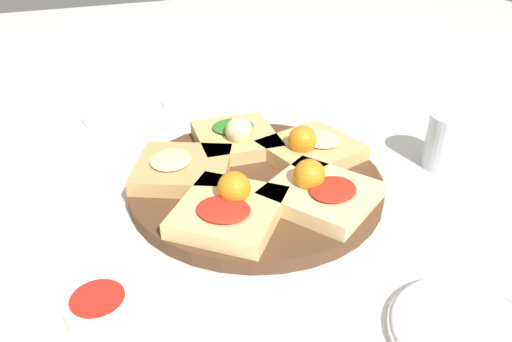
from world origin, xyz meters
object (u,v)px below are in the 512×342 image
serving_board (256,184)px  napkin_stack (265,97)px  dipping_bowl (99,305)px  plate_right (126,112)px  water_glass (449,141)px  plate_left (470,334)px

serving_board → napkin_stack: serving_board is taller
dipping_bowl → serving_board: bearing=-55.0°
plate_right → serving_board: bearing=-157.2°
serving_board → water_glass: bearing=-97.5°
dipping_bowl → plate_right: bearing=-11.1°
dipping_bowl → plate_left: bearing=-115.8°
dipping_bowl → napkin_stack: bearing=-38.1°
serving_board → napkin_stack: (0.36, -0.16, -0.01)m
water_glass → napkin_stack: water_glass is taller
plate_left → napkin_stack: plate_left is taller
water_glass → dipping_bowl: (-0.15, 0.62, -0.04)m
plate_left → serving_board: bearing=17.0°
serving_board → dipping_bowl: bearing=125.0°
serving_board → plate_right: serving_board is taller
water_glass → napkin_stack: 0.45m
serving_board → dipping_bowl: size_ratio=5.06×
water_glass → napkin_stack: (0.41, 0.19, -0.05)m
serving_board → plate_left: serving_board is taller
plate_left → water_glass: water_glass is taller
napkin_stack → plate_right: bearing=87.0°
plate_left → plate_right: (0.76, 0.28, -0.00)m
plate_right → dipping_bowl: (-0.57, 0.11, 0.01)m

